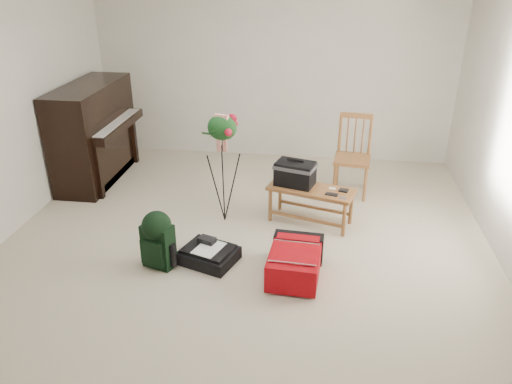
# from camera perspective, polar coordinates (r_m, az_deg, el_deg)

# --- Properties ---
(floor) EXTENTS (5.00, 5.50, 0.01)m
(floor) POSITION_cam_1_polar(r_m,az_deg,el_deg) (5.04, -1.57, -6.91)
(floor) COLOR beige
(floor) RESTS_ON ground
(wall_back) EXTENTS (5.00, 0.04, 2.50)m
(wall_back) POSITION_cam_1_polar(r_m,az_deg,el_deg) (7.14, 1.95, 13.70)
(wall_back) COLOR silver
(wall_back) RESTS_ON floor
(piano) EXTENTS (0.71, 1.50, 1.25)m
(piano) POSITION_cam_1_polar(r_m,az_deg,el_deg) (6.82, -17.93, 6.24)
(piano) COLOR black
(piano) RESTS_ON floor
(bench) EXTENTS (1.00, 0.62, 0.72)m
(bench) POSITION_cam_1_polar(r_m,az_deg,el_deg) (5.41, 4.96, 1.42)
(bench) COLOR #9B6432
(bench) RESTS_ON floor
(dining_chair) EXTENTS (0.47, 0.47, 0.98)m
(dining_chair) POSITION_cam_1_polar(r_m,az_deg,el_deg) (6.20, 10.95, 4.00)
(dining_chair) COLOR #9B6432
(dining_chair) RESTS_ON floor
(red_suitcase) EXTENTS (0.49, 0.70, 0.29)m
(red_suitcase) POSITION_cam_1_polar(r_m,az_deg,el_deg) (4.67, 4.51, -7.62)
(red_suitcase) COLOR #AC0716
(red_suitcase) RESTS_ON floor
(black_duffel) EXTENTS (0.62, 0.56, 0.22)m
(black_duffel) POSITION_cam_1_polar(r_m,az_deg,el_deg) (4.89, -5.45, -7.07)
(black_duffel) COLOR black
(black_duffel) RESTS_ON floor
(green_backpack) EXTENTS (0.33, 0.30, 0.57)m
(green_backpack) POSITION_cam_1_polar(r_m,az_deg,el_deg) (4.77, -11.19, -5.06)
(green_backpack) COLOR black
(green_backpack) RESTS_ON floor
(flower_stand) EXTENTS (0.48, 0.48, 1.26)m
(flower_stand) POSITION_cam_1_polar(r_m,az_deg,el_deg) (5.38, -3.76, 2.59)
(flower_stand) COLOR black
(flower_stand) RESTS_ON floor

